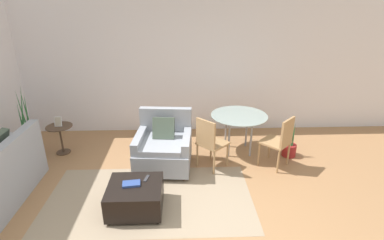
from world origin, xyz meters
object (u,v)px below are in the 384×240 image
Objects in this scene: potted_plant at (30,141)px; tv_remote_primary at (146,178)px; book_stack at (131,184)px; dining_table at (239,120)px; dining_chair_near_left at (209,140)px; potted_plant_small at (289,147)px; ottoman at (135,196)px; picture_frame at (58,122)px; armchair at (164,147)px; side_table at (60,134)px; dining_chair_near_right at (280,139)px.

tv_remote_primary is at bearing -33.12° from potted_plant.
book_stack is 0.24× the size of dining_table.
potted_plant_small is at bearing 14.20° from dining_chair_near_left.
ottoman is 0.71× the size of dining_table.
picture_frame is at bearing 138.60° from tv_remote_primary.
armchair is 1.97m from side_table.
dining_chair_near_left reaches higher than tv_remote_primary.
potted_plant_small reaches higher than dining_table.
dining_chair_near_left is at bearing -180.00° from dining_chair_near_right.
dining_chair_near_right is 1.21× the size of potted_plant_small.
armchair reaches higher than ottoman.
tv_remote_primary is 2.12m from dining_table.
armchair reaches higher than dining_table.
tv_remote_primary is (0.14, 0.16, 0.18)m from ottoman.
potted_plant is 4.70m from potted_plant_small.
dining_table is at bearing 167.16° from potted_plant_small.
tv_remote_primary is at bearing -137.32° from dining_chair_near_left.
dining_table is at bearing 19.85° from armchair.
tv_remote_primary reaches higher than ottoman.
picture_frame is at bearing 178.99° from dining_table.
book_stack is 2.97m from potted_plant_small.
armchair is 1.09× the size of dining_chair_near_left.
tv_remote_primary is 0.18× the size of dining_chair_near_right.
armchair is at bearing -160.15° from dining_table.
ottoman is at bearing -155.51° from dining_chair_near_right.
potted_plant reaches higher than dining_chair_near_left.
picture_frame is 0.20× the size of dining_chair_near_right.
book_stack is 2.24m from side_table.
picture_frame is (-1.90, 0.54, 0.27)m from armchair.
ottoman is 4.42× the size of tv_remote_primary.
dining_chair_near_left reaches higher than potted_plant_small.
dining_chair_near_left is at bearing -7.68° from armchair.
ottoman is 2.49m from dining_chair_near_right.
dining_table reaches higher than side_table.
book_stack is (-0.37, -1.11, 0.04)m from armchair.
potted_plant_small is (2.43, 1.24, -0.22)m from tv_remote_primary.
potted_plant is 7.18× the size of picture_frame.
ottoman is 2.90× the size of book_stack.
tv_remote_primary is at bearing -41.40° from side_table.
armchair is 0.76× the size of potted_plant.
dining_table is at bearing 44.01° from ottoman.
book_stack is at bearing -138.20° from dining_chair_near_left.
side_table is 2.73m from dining_chair_near_left.
dining_chair_near_right is at bearing 23.66° from book_stack.
dining_table is (3.23, -0.06, 0.01)m from picture_frame.
ottoman is at bearing -46.73° from side_table.
book_stack is (-0.04, 0.02, 0.19)m from ottoman.
potted_plant_small is at bearing 28.59° from ottoman.
ottoman is at bearing -46.73° from picture_frame.
side_table is at bearing -90.00° from picture_frame.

